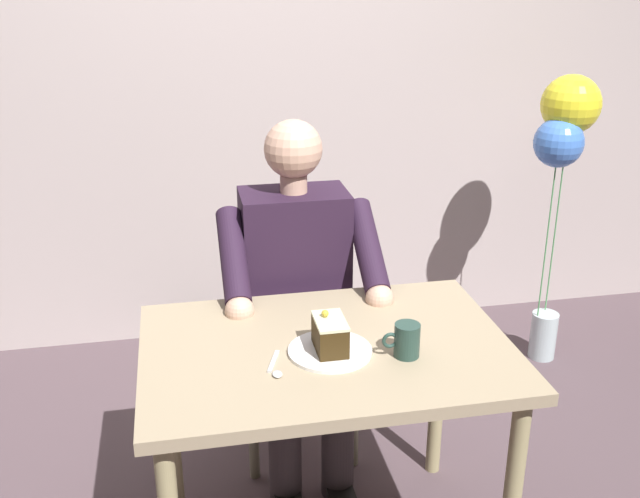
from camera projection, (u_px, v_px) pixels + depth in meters
name	position (u px, v px, depth m)	size (l,w,h in m)	color
cafe_rear_panel	(254.00, 13.00, 3.21)	(6.40, 0.12, 3.00)	#B4A4A2
dining_table	(327.00, 374.00, 2.09)	(1.03, 0.71, 0.72)	#9E8A6D
chair	(291.00, 318.00, 2.73)	(0.42, 0.42, 0.89)	gray
seated_person	(299.00, 299.00, 2.51)	(0.53, 0.58, 1.24)	#29182C
dessert_plate	(331.00, 351.00, 2.02)	(0.23, 0.23, 0.01)	white
cake_slice	(331.00, 334.00, 2.00)	(0.08, 0.13, 0.11)	#35250F
coffee_cup	(406.00, 340.00, 1.99)	(0.11, 0.07, 0.09)	#253F38
dessert_spoon	(276.00, 368.00, 1.94)	(0.05, 0.14, 0.01)	silver
balloon_display	(563.00, 147.00, 3.08)	(0.29, 0.28, 1.29)	#B2C1C6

